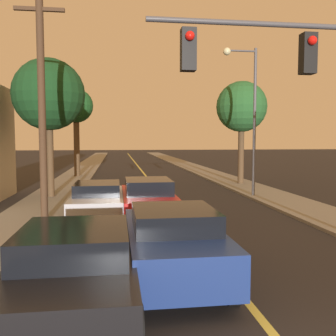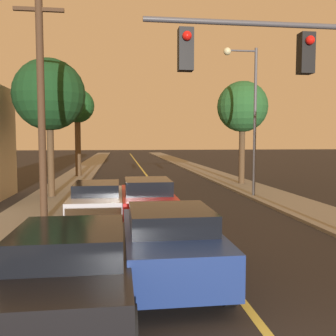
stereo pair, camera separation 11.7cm
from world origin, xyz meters
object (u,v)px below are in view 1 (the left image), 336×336
(streetlamp_right, at_px, (247,102))
(tree_right_near, at_px, (242,107))
(car_outer_lane_front, at_px, (76,267))
(tree_left_far, at_px, (76,108))
(car_near_lane_second, at_px, (148,198))
(traffic_signal_mast, at_px, (320,83))
(utility_pole_left, at_px, (42,103))
(car_near_lane_front, at_px, (173,242))
(tree_left_near, at_px, (49,95))
(car_outer_lane_second, at_px, (98,200))

(streetlamp_right, xyz_separation_m, tree_right_near, (1.41, 4.95, 0.17))
(car_outer_lane_front, bearing_deg, tree_left_far, 95.78)
(car_outer_lane_front, height_order, tree_right_near, tree_right_near)
(car_near_lane_second, bearing_deg, traffic_signal_mast, -56.69)
(utility_pole_left, bearing_deg, tree_left_far, 91.97)
(car_near_lane_front, height_order, streetlamp_right, streetlamp_right)
(traffic_signal_mast, xyz_separation_m, tree_left_near, (-7.77, 10.46, 0.82))
(tree_right_near, bearing_deg, traffic_signal_mast, -102.09)
(car_outer_lane_second, bearing_deg, car_near_lane_front, -73.60)
(car_outer_lane_front, relative_size, tree_right_near, 0.68)
(traffic_signal_mast, height_order, tree_right_near, tree_right_near)
(traffic_signal_mast, bearing_deg, utility_pole_left, 145.61)
(car_outer_lane_front, xyz_separation_m, streetlamp_right, (6.98, 11.41, 3.92))
(car_near_lane_front, distance_m, car_near_lane_second, 6.06)
(traffic_signal_mast, relative_size, tree_left_far, 0.95)
(car_outer_lane_second, height_order, traffic_signal_mast, traffic_signal_mast)
(car_near_lane_second, distance_m, streetlamp_right, 7.74)
(utility_pole_left, xyz_separation_m, tree_left_far, (-0.55, 15.94, 1.18))
(traffic_signal_mast, distance_m, tree_left_near, 13.05)
(car_outer_lane_front, bearing_deg, streetlamp_right, 58.54)
(tree_left_near, distance_m, tree_left_far, 10.30)
(car_near_lane_second, xyz_separation_m, tree_right_near, (6.60, 9.15, 4.08))
(traffic_signal_mast, relative_size, utility_pole_left, 0.82)
(tree_left_near, bearing_deg, car_outer_lane_front, -78.65)
(car_outer_lane_front, bearing_deg, car_outer_lane_second, 90.00)
(car_near_lane_front, relative_size, traffic_signal_mast, 0.65)
(tree_left_near, bearing_deg, tree_left_far, 88.96)
(traffic_signal_mast, height_order, utility_pole_left, utility_pole_left)
(car_outer_lane_second, relative_size, traffic_signal_mast, 0.71)
(traffic_signal_mast, height_order, streetlamp_right, streetlamp_right)
(traffic_signal_mast, xyz_separation_m, tree_right_near, (3.10, 14.48, 0.70))
(car_near_lane_second, bearing_deg, car_outer_lane_front, -103.97)
(car_near_lane_second, height_order, utility_pole_left, utility_pole_left)
(car_near_lane_second, height_order, car_outer_lane_second, car_near_lane_second)
(car_near_lane_front, bearing_deg, tree_right_near, 66.56)
(car_near_lane_second, relative_size, streetlamp_right, 0.65)
(car_outer_lane_second, bearing_deg, traffic_signal_mast, -45.35)
(traffic_signal_mast, bearing_deg, streetlamp_right, 79.93)
(tree_left_far, bearing_deg, utility_pole_left, -88.03)
(car_near_lane_front, height_order, car_near_lane_second, car_near_lane_front)
(tree_left_near, bearing_deg, utility_pole_left, -82.57)
(car_near_lane_second, distance_m, tree_left_far, 16.57)
(tree_left_near, bearing_deg, streetlamp_right, -5.63)
(car_outer_lane_second, height_order, tree_left_far, tree_left_far)
(tree_left_far, bearing_deg, streetlamp_right, -50.44)
(car_near_lane_front, relative_size, streetlamp_right, 0.57)
(car_outer_lane_front, xyz_separation_m, tree_left_near, (-2.48, 12.34, 4.21))
(car_near_lane_front, xyz_separation_m, streetlamp_right, (5.19, 10.26, 3.87))
(utility_pole_left, bearing_deg, car_outer_lane_front, -75.43)
(utility_pole_left, height_order, tree_left_near, utility_pole_left)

